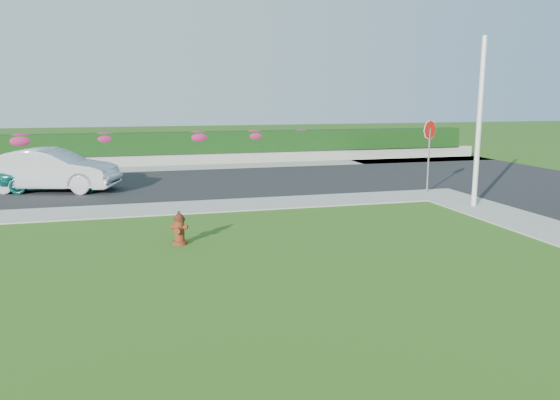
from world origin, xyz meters
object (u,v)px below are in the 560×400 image
object	(u,v)px
sedan_teal	(56,172)
utility_pole	(479,124)
fire_hydrant	(179,229)
sedan_silver	(51,170)
stop_sign	(430,139)

from	to	relation	value
sedan_teal	utility_pole	xyz separation A→B (m)	(13.43, -6.62, 1.92)
fire_hydrant	sedan_silver	world-z (taller)	sedan_silver
sedan_teal	fire_hydrant	bearing A→B (deg)	-145.67
fire_hydrant	sedan_silver	xyz separation A→B (m)	(-3.96, 8.68, 0.45)
sedan_teal	stop_sign	xyz separation A→B (m)	(13.31, -3.88, 1.26)
sedan_silver	utility_pole	bearing A→B (deg)	-98.10
fire_hydrant	stop_sign	bearing A→B (deg)	48.23
fire_hydrant	sedan_teal	size ratio (longest dim) A/B	0.19
sedan_silver	utility_pole	world-z (taller)	utility_pole
sedan_teal	stop_sign	world-z (taller)	stop_sign
utility_pole	stop_sign	world-z (taller)	utility_pole
fire_hydrant	stop_sign	size ratio (longest dim) A/B	0.30
fire_hydrant	utility_pole	distance (m)	10.10
sedan_teal	utility_pole	size ratio (longest dim) A/B	0.78
sedan_teal	utility_pole	distance (m)	15.09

